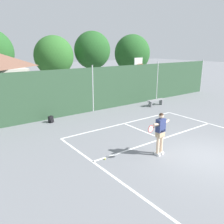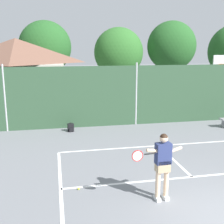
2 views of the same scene
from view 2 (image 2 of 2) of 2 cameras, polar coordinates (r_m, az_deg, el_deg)
court_markings at (r=8.34m, az=21.25°, el=-17.11°), size 8.30×11.10×0.01m
chainlink_fence at (r=15.15m, az=4.77°, el=3.27°), size 26.09×0.09×3.25m
basketball_hoop at (r=18.52m, az=20.25°, el=6.63°), size 0.90×0.67×3.55m
clubhouse_building at (r=18.97m, az=-18.10°, el=7.02°), size 6.02×4.79×4.54m
treeline_backdrop at (r=23.72m, az=0.59°, el=12.07°), size 27.92×4.12×6.11m
tennis_player at (r=7.80m, az=9.90°, el=-9.48°), size 1.43×0.32×1.85m
tennis_ball at (r=8.70m, az=-6.59°, el=-14.74°), size 0.07×0.07×0.07m
backpack_black at (r=14.21m, az=-8.11°, el=-3.07°), size 0.31×0.29×0.46m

